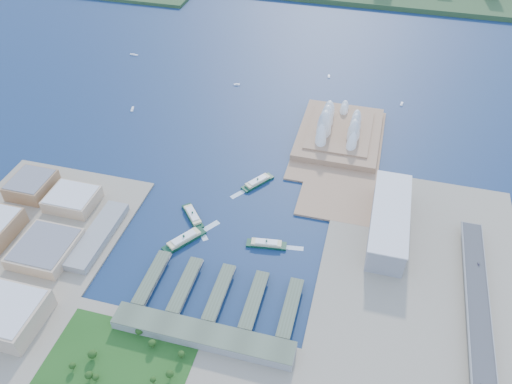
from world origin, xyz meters
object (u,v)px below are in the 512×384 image
(ferry_b, at_px, (258,181))
(ferry_c, at_px, (184,238))
(ferry_a, at_px, (193,215))
(car_c, at_px, (479,264))
(opera_house, at_px, (341,121))
(ferry_d, at_px, (266,243))
(toaster_building, at_px, (389,221))

(ferry_b, distance_m, ferry_c, 150.26)
(ferry_a, relative_size, car_c, 10.87)
(opera_house, height_order, ferry_a, opera_house)
(ferry_a, xyz_separation_m, ferry_b, (67.36, 91.43, 0.11))
(ferry_a, bearing_deg, car_c, -41.28)
(ferry_c, bearing_deg, ferry_d, -134.37)
(ferry_c, distance_m, car_c, 363.48)
(opera_house, relative_size, ferry_b, 3.39)
(toaster_building, relative_size, ferry_d, 3.01)
(ferry_d, bearing_deg, ferry_b, 12.44)
(ferry_c, relative_size, car_c, 12.60)
(toaster_building, bearing_deg, ferry_a, -171.30)
(opera_house, relative_size, ferry_d, 3.49)
(ferry_c, bearing_deg, toaster_building, -127.02)
(ferry_b, bearing_deg, opera_house, 91.14)
(ferry_b, bearing_deg, ferry_c, -79.39)
(opera_house, distance_m, ferry_d, 271.42)
(ferry_a, distance_m, ferry_d, 112.24)
(toaster_building, xyz_separation_m, car_c, (109.00, -41.65, -4.96))
(ferry_b, distance_m, car_c, 313.10)
(ferry_b, bearing_deg, ferry_d, -34.95)
(ferry_a, height_order, ferry_c, ferry_c)
(ferry_d, bearing_deg, toaster_building, -74.09)
(toaster_building, xyz_separation_m, ferry_a, (-256.89, -39.30, -15.59))
(ferry_c, bearing_deg, ferry_b, -80.08)
(ferry_a, relative_size, ferry_b, 0.98)
(ferry_c, bearing_deg, ferry_a, -49.18)
(opera_house, height_order, ferry_d, opera_house)
(ferry_c, relative_size, ferry_d, 1.17)
(toaster_building, distance_m, ferry_b, 197.18)
(toaster_building, relative_size, car_c, 32.41)
(ferry_b, height_order, ferry_c, ferry_c)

